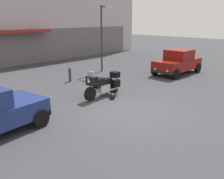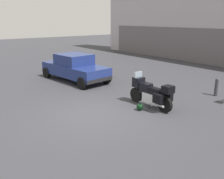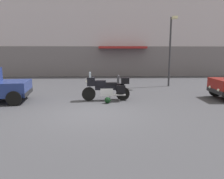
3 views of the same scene
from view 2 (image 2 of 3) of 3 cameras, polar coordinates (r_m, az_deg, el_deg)
ground_plane at (r=9.37m, az=-4.17°, el=-5.87°), size 80.00×80.00×0.00m
motorcycle at (r=10.07m, az=9.04°, el=-0.72°), size 2.26×0.76×1.36m
helmet at (r=9.80m, az=6.52°, el=-4.06°), size 0.28×0.28×0.28m
car_sedan_far at (r=14.49m, az=-8.71°, el=5.11°), size 4.71×2.38×1.56m
bollard_curbside at (r=12.48m, az=23.17°, el=0.64°), size 0.16×0.16×0.86m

